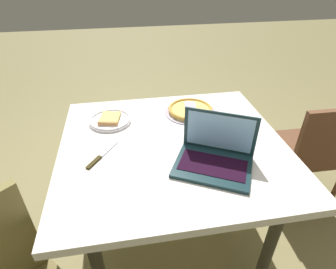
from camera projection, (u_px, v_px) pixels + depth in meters
The scene contains 7 objects.
ground_plane at pixel (172, 235), 1.87m from camera, with size 12.00×12.00×0.00m, color olive.
dining_table at pixel (173, 156), 1.48m from camera, with size 1.16×1.08×0.77m.
laptop at pixel (215, 156), 1.28m from camera, with size 0.43×0.39×0.23m.
pizza_plate at pixel (110, 120), 1.61m from camera, with size 0.25×0.25×0.04m.
pizza_tray at pixel (190, 110), 1.70m from camera, with size 0.32×0.32×0.04m.
table_knife at pixel (100, 157), 1.34m from camera, with size 0.15×0.20×0.01m.
chair_far at pixel (311, 149), 1.84m from camera, with size 0.45×0.45×0.87m.
Camera 1 is at (0.22, 1.14, 1.62)m, focal length 29.44 mm.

